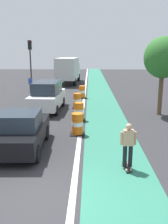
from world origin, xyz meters
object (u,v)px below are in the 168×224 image
object	(u,v)px
pedestrian_crossing	(30,84)
traffic_barrel_back	(77,101)
parked_suv_second	(48,96)
traffic_barrel_far	(82,92)
parked_sedan_nearest	(21,131)
traffic_barrel_mid	(79,112)
street_tree_sidewalk	(163,58)
traffic_light_corner	(30,57)
delivery_truck_down_block	(68,69)
traffic_barrel_front	(77,124)
skateboarder_on_lane	(128,145)

from	to	relation	value
pedestrian_crossing	traffic_barrel_back	bearing A→B (deg)	-54.17
parked_suv_second	traffic_barrel_far	bearing A→B (deg)	64.20
parked_sedan_nearest	traffic_barrel_far	size ratio (longest dim) A/B	3.81
traffic_barrel_mid	street_tree_sidewalk	bearing A→B (deg)	15.88
traffic_light_corner	street_tree_sidewalk	xyz separation A→B (m)	(10.58, -9.40, 0.17)
delivery_truck_down_block	traffic_barrel_front	bearing A→B (deg)	-84.02
skateboarder_on_lane	street_tree_sidewalk	size ratio (longest dim) A/B	0.34
parked_sedan_nearest	traffic_barrel_mid	xyz separation A→B (m)	(2.25, 4.74, -0.30)
skateboarder_on_lane	traffic_barrel_mid	size ratio (longest dim) A/B	1.55
traffic_barrel_front	street_tree_sidewalk	world-z (taller)	street_tree_sidewalk
skateboarder_on_lane	delivery_truck_down_block	distance (m)	24.07
skateboarder_on_lane	traffic_barrel_back	xyz separation A→B (m)	(-2.26, 9.70, -0.38)
traffic_barrel_front	delivery_truck_down_block	xyz separation A→B (m)	(-2.09, 19.97, 1.31)
skateboarder_on_lane	traffic_barrel_back	world-z (taller)	skateboarder_on_lane
parked_suv_second	traffic_light_corner	world-z (taller)	traffic_light_corner
parked_suv_second	pedestrian_crossing	size ratio (longest dim) A/B	2.91
traffic_barrel_far	traffic_light_corner	world-z (taller)	traffic_light_corner
traffic_barrel_front	pedestrian_crossing	distance (m)	14.06
traffic_barrel_front	traffic_barrel_far	xyz separation A→B (m)	(-0.07, 9.93, 0.00)
parked_sedan_nearest	traffic_barrel_far	bearing A→B (deg)	79.59
traffic_barrel_mid	traffic_barrel_front	bearing A→B (deg)	-89.43
traffic_barrel_back	street_tree_sidewalk	world-z (taller)	street_tree_sidewalk
traffic_barrel_back	pedestrian_crossing	xyz separation A→B (m)	(-5.07, 7.03, 0.33)
traffic_barrel_far	traffic_light_corner	distance (m)	7.07
delivery_truck_down_block	parked_suv_second	bearing A→B (deg)	-90.99
parked_suv_second	traffic_barrel_front	distance (m)	5.74
traffic_light_corner	parked_sedan_nearest	bearing A→B (deg)	-78.82
parked_sedan_nearest	street_tree_sidewalk	bearing A→B (deg)	39.78
parked_suv_second	street_tree_sidewalk	bearing A→B (deg)	-8.02
parked_suv_second	skateboarder_on_lane	bearing A→B (deg)	-64.24
traffic_barrel_mid	delivery_truck_down_block	distance (m)	17.49
traffic_barrel_front	traffic_light_corner	distance (m)	14.87
parked_sedan_nearest	delivery_truck_down_block	distance (m)	22.08
parked_suv_second	delivery_truck_down_block	xyz separation A→B (m)	(0.25, 14.76, 0.81)
traffic_light_corner	street_tree_sidewalk	bearing A→B (deg)	-41.64
parked_sedan_nearest	pedestrian_crossing	distance (m)	15.39
parked_suv_second	delivery_truck_down_block	distance (m)	14.79
traffic_barrel_far	street_tree_sidewalk	bearing A→B (deg)	-47.60
traffic_barrel_front	traffic_barrel_mid	xyz separation A→B (m)	(-0.03, 2.65, 0.00)
parked_suv_second	delivery_truck_down_block	bearing A→B (deg)	89.01
traffic_barrel_far	pedestrian_crossing	bearing A→B (deg)	149.98
parked_suv_second	traffic_barrel_far	world-z (taller)	parked_suv_second
parked_sedan_nearest	street_tree_sidewalk	size ratio (longest dim) A/B	0.83
parked_sedan_nearest	skateboarder_on_lane	bearing A→B (deg)	-21.19
traffic_barrel_mid	traffic_barrel_back	distance (m)	3.32
delivery_truck_down_block	traffic_light_corner	xyz separation A→B (m)	(-3.27, -6.42, 1.65)
traffic_barrel_mid	street_tree_sidewalk	xyz separation A→B (m)	(5.24, 1.49, 3.14)
parked_suv_second	traffic_barrel_front	bearing A→B (deg)	-65.76
parked_sedan_nearest	delivery_truck_down_block	bearing A→B (deg)	89.53
delivery_truck_down_block	traffic_barrel_mid	bearing A→B (deg)	-83.20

